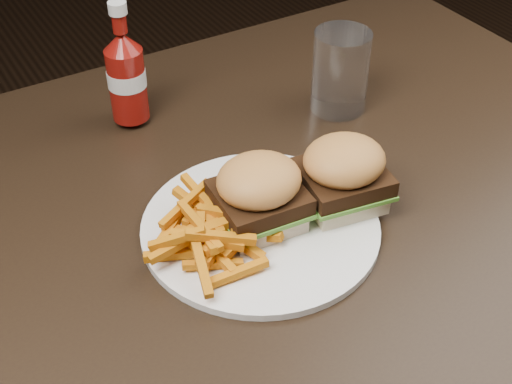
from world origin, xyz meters
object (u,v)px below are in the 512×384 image
ketchup_bottle (127,84)px  dining_table (235,217)px  plate (260,227)px  tumbler (340,74)px

ketchup_bottle → dining_table: bearing=-81.3°
plate → tumbler: 0.29m
ketchup_bottle → plate: bearing=-82.3°
ketchup_bottle → tumbler: (0.27, -0.12, -0.01)m
tumbler → plate: bearing=-143.9°
plate → ketchup_bottle: ketchup_bottle is taller
dining_table → tumbler: bearing=26.0°
plate → ketchup_bottle: bearing=97.7°
dining_table → ketchup_bottle: ketchup_bottle is taller
ketchup_bottle → tumbler: 0.29m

